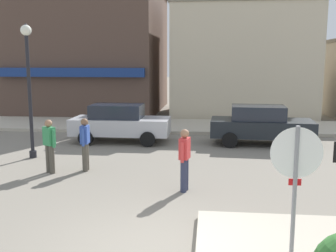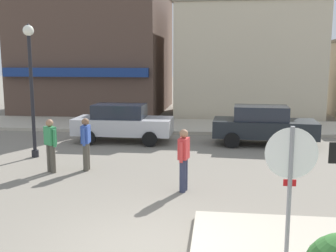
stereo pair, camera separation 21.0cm
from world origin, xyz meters
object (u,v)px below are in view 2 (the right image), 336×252
parked_car_nearest (123,122)px  pedestrian_crossing_far (86,142)px  pedestrian_kerb_side (50,144)px  pedestrian_crossing_near (184,158)px  stop_sign (290,175)px  parked_car_second (263,125)px  lamp_post (31,72)px

parked_car_nearest → pedestrian_crossing_far: pedestrian_crossing_far is taller
pedestrian_kerb_side → pedestrian_crossing_near: bearing=-16.9°
stop_sign → pedestrian_crossing_far: bearing=135.0°
parked_car_nearest → parked_car_second: (5.70, 0.10, 0.00)m
parked_car_second → pedestrian_crossing_near: (-2.66, -6.09, 0.06)m
pedestrian_crossing_far → lamp_post: bearing=149.0°
pedestrian_crossing_far → parked_car_second: bearing=37.9°
lamp_post → parked_car_second: size_ratio=1.11×
parked_car_second → pedestrian_kerb_side: (-6.74, -4.85, 0.06)m
lamp_post → parked_car_nearest: (2.40, 2.99, -2.15)m
pedestrian_crossing_far → pedestrian_kerb_side: same height
stop_sign → pedestrian_crossing_near: (-1.98, 3.50, -0.65)m
parked_car_nearest → pedestrian_crossing_near: (3.05, -5.99, 0.06)m
lamp_post → pedestrian_crossing_far: bearing=-31.0°
parked_car_second → pedestrian_crossing_near: size_ratio=2.54×
parked_car_nearest → parked_car_second: same height
parked_car_nearest → pedestrian_kerb_side: bearing=-102.3°
stop_sign → pedestrian_crossing_near: stop_sign is taller
pedestrian_crossing_near → pedestrian_crossing_far: bearing=152.8°
parked_car_nearest → stop_sign: bearing=-62.1°
parked_car_second → pedestrian_crossing_far: (-5.77, -4.50, 0.06)m
lamp_post → pedestrian_kerb_side: (1.37, -1.76, -2.09)m
pedestrian_kerb_side → parked_car_second: bearing=35.8°
pedestrian_crossing_far → pedestrian_crossing_near: bearing=-27.2°
lamp_post → stop_sign: bearing=-41.2°
parked_car_nearest → pedestrian_crossing_near: pedestrian_crossing_near is taller
parked_car_nearest → pedestrian_crossing_far: (-0.07, -4.40, 0.06)m
lamp_post → parked_car_second: (8.11, 3.09, -2.15)m
lamp_post → pedestrian_kerb_side: size_ratio=2.82×
parked_car_nearest → parked_car_second: size_ratio=0.98×
stop_sign → parked_car_nearest: (-5.03, 9.49, -0.71)m
parked_car_nearest → parked_car_second: 5.71m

